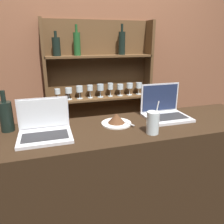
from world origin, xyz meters
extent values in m
cube|color=black|center=(0.00, 0.26, 0.50)|extent=(1.84, 0.52, 0.99)
cube|color=brown|center=(0.00, 1.31, 1.35)|extent=(7.00, 0.06, 2.70)
cube|color=brown|center=(-0.56, 1.19, 0.86)|extent=(0.03, 0.18, 1.73)
cube|color=brown|center=(0.52, 1.19, 0.86)|extent=(0.03, 0.18, 1.73)
cube|color=brown|center=(-0.02, 1.27, 0.86)|extent=(1.11, 0.02, 1.73)
cube|color=brown|center=(-0.02, 1.19, 0.52)|extent=(1.07, 0.18, 0.02)
cube|color=brown|center=(-0.02, 1.19, 0.95)|extent=(1.07, 0.18, 0.02)
cube|color=brown|center=(-0.02, 1.19, 1.38)|extent=(1.07, 0.18, 0.02)
cylinder|color=silver|center=(-0.46, 1.19, 0.96)|extent=(0.05, 0.05, 0.01)
cylinder|color=silver|center=(-0.46, 1.19, 1.00)|extent=(0.01, 0.01, 0.06)
cylinder|color=silver|center=(-0.46, 1.19, 1.05)|extent=(0.06, 0.06, 0.05)
cylinder|color=silver|center=(-0.35, 1.19, 0.96)|extent=(0.06, 0.06, 0.01)
cylinder|color=silver|center=(-0.35, 1.19, 1.00)|extent=(0.01, 0.01, 0.06)
cylinder|color=silver|center=(-0.35, 1.19, 1.05)|extent=(0.07, 0.07, 0.05)
cylinder|color=silver|center=(-0.24, 1.19, 0.96)|extent=(0.06, 0.06, 0.01)
cylinder|color=silver|center=(-0.24, 1.19, 1.00)|extent=(0.01, 0.01, 0.07)
cylinder|color=silver|center=(-0.24, 1.19, 1.06)|extent=(0.07, 0.07, 0.06)
cylinder|color=silver|center=(-0.13, 1.19, 0.96)|extent=(0.05, 0.05, 0.01)
cylinder|color=silver|center=(-0.13, 1.19, 1.00)|extent=(0.01, 0.01, 0.07)
cylinder|color=silver|center=(-0.13, 1.19, 1.07)|extent=(0.06, 0.06, 0.06)
cylinder|color=silver|center=(-0.02, 1.19, 0.96)|extent=(0.06, 0.06, 0.01)
cylinder|color=silver|center=(-0.02, 1.19, 1.00)|extent=(0.01, 0.01, 0.07)
cylinder|color=silver|center=(-0.02, 1.19, 1.07)|extent=(0.07, 0.07, 0.06)
cylinder|color=silver|center=(0.09, 1.19, 0.96)|extent=(0.05, 0.05, 0.01)
cylinder|color=silver|center=(0.09, 1.19, 1.00)|extent=(0.01, 0.01, 0.07)
cylinder|color=silver|center=(0.09, 1.19, 1.07)|extent=(0.06, 0.06, 0.07)
cylinder|color=silver|center=(0.20, 1.19, 0.96)|extent=(0.06, 0.06, 0.01)
cylinder|color=silver|center=(0.20, 1.19, 1.00)|extent=(0.01, 0.01, 0.07)
cylinder|color=silver|center=(0.20, 1.19, 1.06)|extent=(0.07, 0.07, 0.06)
cylinder|color=silver|center=(0.31, 1.19, 0.96)|extent=(0.06, 0.06, 0.01)
cylinder|color=silver|center=(0.31, 1.19, 1.00)|extent=(0.01, 0.01, 0.07)
cylinder|color=silver|center=(0.31, 1.19, 1.06)|extent=(0.07, 0.07, 0.05)
cylinder|color=silver|center=(0.42, 1.19, 0.96)|extent=(0.06, 0.06, 0.01)
cylinder|color=silver|center=(0.42, 1.19, 1.00)|extent=(0.01, 0.01, 0.07)
cylinder|color=silver|center=(0.42, 1.19, 1.06)|extent=(0.07, 0.07, 0.06)
cylinder|color=black|center=(0.21, 1.19, 1.50)|extent=(0.07, 0.07, 0.22)
cylinder|color=black|center=(0.21, 1.19, 1.65)|extent=(0.02, 0.02, 0.07)
cylinder|color=#1E4C23|center=(-0.24, 1.19, 1.50)|extent=(0.07, 0.07, 0.21)
cylinder|color=#1E4C23|center=(-0.24, 1.19, 1.64)|extent=(0.02, 0.02, 0.07)
cylinder|color=black|center=(-0.43, 1.19, 1.47)|extent=(0.08, 0.08, 0.17)
cylinder|color=black|center=(-0.43, 1.19, 1.59)|extent=(0.03, 0.03, 0.06)
cube|color=silver|center=(-0.59, 0.22, 1.00)|extent=(0.30, 0.24, 0.02)
cube|color=#28282B|center=(-0.59, 0.21, 1.01)|extent=(0.26, 0.13, 0.00)
cube|color=silver|center=(-0.59, 0.34, 1.11)|extent=(0.30, 0.00, 0.20)
cube|color=silver|center=(-0.59, 0.34, 1.11)|extent=(0.28, 0.01, 0.18)
cube|color=silver|center=(0.26, 0.31, 1.00)|extent=(0.31, 0.25, 0.02)
cube|color=#28282B|center=(0.26, 0.30, 1.01)|extent=(0.26, 0.14, 0.00)
cube|color=silver|center=(0.26, 0.43, 1.12)|extent=(0.31, 0.00, 0.22)
cube|color=#1E2847|center=(0.26, 0.43, 1.12)|extent=(0.28, 0.01, 0.20)
cylinder|color=silver|center=(-0.12, 0.32, 1.00)|extent=(0.20, 0.20, 0.01)
cone|color=#51301C|center=(-0.12, 0.32, 1.04)|extent=(0.11, 0.11, 0.07)
cube|color=#B7B7BC|center=(-0.07, 0.30, 1.01)|extent=(0.08, 0.16, 0.00)
cylinder|color=silver|center=(0.04, 0.11, 1.06)|extent=(0.08, 0.08, 0.14)
cylinder|color=white|center=(0.05, 0.11, 1.10)|extent=(0.04, 0.01, 0.20)
cylinder|color=black|center=(-0.81, 0.41, 1.09)|extent=(0.08, 0.08, 0.19)
cylinder|color=black|center=(-0.81, 0.41, 1.22)|extent=(0.03, 0.03, 0.07)
camera|label=1|loc=(-0.55, -0.99, 1.54)|focal=35.00mm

